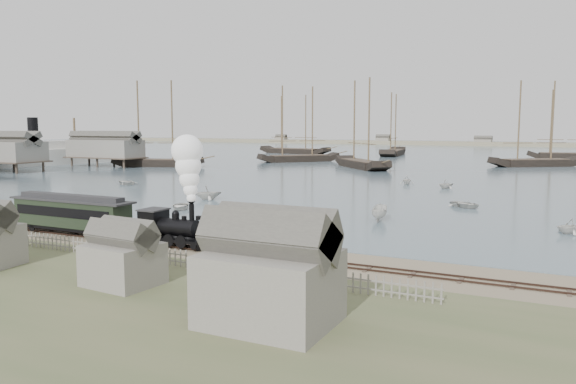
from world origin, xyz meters
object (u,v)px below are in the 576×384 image
at_px(passenger_coach, 72,213).
at_px(beached_dinghy, 186,234).
at_px(steamship, 34,141).
at_px(locomotive, 184,198).

height_order(passenger_coach, beached_dinghy, passenger_coach).
xyz_separation_m(beached_dinghy, steamship, (-86.17, 56.37, 5.34)).
relative_size(locomotive, steamship, 0.16).
relative_size(passenger_coach, steamship, 0.24).
bearing_deg(steamship, beached_dinghy, -111.98).
bearing_deg(passenger_coach, steamship, 142.11).
bearing_deg(steamship, passenger_coach, -116.67).
xyz_separation_m(passenger_coach, steamship, (-76.04, 59.16, 3.84)).
height_order(locomotive, beached_dinghy, locomotive).
height_order(beached_dinghy, steamship, steamship).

